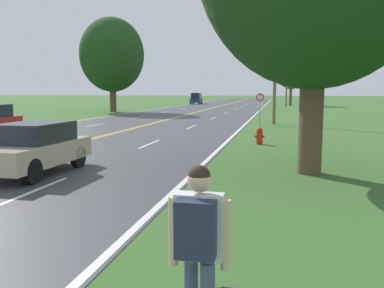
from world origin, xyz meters
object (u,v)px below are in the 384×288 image
object	(u,v)px
tree_left_verge	(112,55)
car_champagne_sedan_approaching	(34,147)
car_dark_blue_van_mid_far	(196,98)
fire_hydrant	(260,136)
tree_mid_treeline	(291,74)
traffic_sign	(260,101)
hitchhiker_person	(198,237)

from	to	relation	value
tree_left_verge	car_champagne_sedan_approaching	size ratio (longest dim) A/B	2.70
tree_left_verge	car_champagne_sedan_approaching	xyz separation A→B (m)	(11.77, -33.37, -5.69)
car_champagne_sedan_approaching	car_dark_blue_van_mid_far	distance (m)	63.98
fire_hydrant	tree_mid_treeline	xyz separation A→B (m)	(2.51, 50.67, 4.77)
fire_hydrant	car_dark_blue_van_mid_far	size ratio (longest dim) A/B	0.19
traffic_sign	tree_left_verge	xyz separation A→B (m)	(-17.43, 14.67, 4.77)
tree_mid_treeline	car_dark_blue_van_mid_far	distance (m)	17.98
traffic_sign	tree_mid_treeline	bearing A→B (deg)	85.67
tree_left_verge	hitchhiker_person	bearing A→B (deg)	-65.82
hitchhiker_person	traffic_sign	bearing A→B (deg)	0.95
hitchhiker_person	car_champagne_sedan_approaching	size ratio (longest dim) A/B	0.45
hitchhiker_person	car_dark_blue_van_mid_far	distance (m)	71.94
traffic_sign	car_champagne_sedan_approaching	distance (m)	19.56
car_champagne_sedan_approaching	fire_hydrant	bearing A→B (deg)	143.50
hitchhiker_person	tree_mid_treeline	distance (m)	65.97
tree_left_verge	car_dark_blue_van_mid_far	distance (m)	30.78
traffic_sign	car_champagne_sedan_approaching	bearing A→B (deg)	-106.83
tree_mid_treeline	fire_hydrant	bearing A→B (deg)	-92.84
tree_mid_treeline	car_dark_blue_van_mid_far	bearing A→B (deg)	164.58
fire_hydrant	traffic_sign	bearing A→B (deg)	92.85
car_dark_blue_van_mid_far	hitchhiker_person	bearing A→B (deg)	-170.85
tree_mid_treeline	car_champagne_sedan_approaching	xyz separation A→B (m)	(-8.70, -58.81, -4.39)
tree_left_verge	car_dark_blue_van_mid_far	world-z (taller)	tree_left_verge
traffic_sign	tree_left_verge	bearing A→B (deg)	139.91
fire_hydrant	tree_left_verge	xyz separation A→B (m)	(-17.95, 25.24, 6.07)
car_champagne_sedan_approaching	tree_left_verge	bearing A→B (deg)	-159.83
tree_left_verge	tree_mid_treeline	distance (m)	32.67
traffic_sign	car_dark_blue_van_mid_far	distance (m)	46.85
hitchhiker_person	fire_hydrant	world-z (taller)	hitchhiker_person
traffic_sign	car_champagne_sedan_approaching	world-z (taller)	traffic_sign
fire_hydrant	tree_left_verge	size ratio (longest dim) A/B	0.07
hitchhiker_person	traffic_sign	size ratio (longest dim) A/B	0.77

